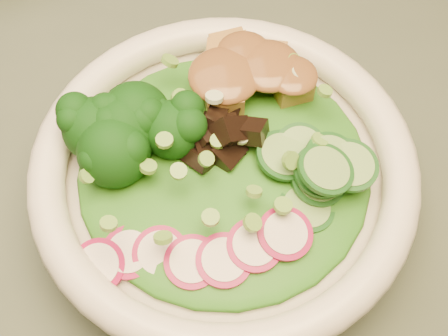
{
  "coord_description": "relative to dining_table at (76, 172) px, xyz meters",
  "views": [
    {
      "loc": [
        0.13,
        -0.33,
        1.2
      ],
      "look_at": [
        0.15,
        -0.11,
        0.81
      ],
      "focal_mm": 50.0,
      "sensor_mm": 36.0,
      "label": 1
    }
  ],
  "objects": [
    {
      "name": "broccoli_florets",
      "position": [
        0.08,
        -0.09,
        0.19
      ],
      "size": [
        0.09,
        0.09,
        0.05
      ],
      "primitive_type": null,
      "rotation": [
        0.0,
        0.0,
        -0.16
      ],
      "color": "black",
      "rests_on": "salad_bowl"
    },
    {
      "name": "tofu_cubes",
      "position": [
        0.17,
        -0.05,
        0.19
      ],
      "size": [
        0.1,
        0.08,
        0.04
      ],
      "primitive_type": null,
      "rotation": [
        0.0,
        0.0,
        -0.16
      ],
      "color": "#A76E37",
      "rests_on": "salad_bowl"
    },
    {
      "name": "cucumber_slices",
      "position": [
        0.21,
        -0.13,
        0.19
      ],
      "size": [
        0.08,
        0.08,
        0.04
      ],
      "primitive_type": null,
      "rotation": [
        0.0,
        0.0,
        -0.16
      ],
      "color": "#76A159",
      "rests_on": "salad_bowl"
    },
    {
      "name": "peanut_sauce",
      "position": [
        0.17,
        -0.05,
        0.2
      ],
      "size": [
        0.07,
        0.06,
        0.02
      ],
      "primitive_type": "ellipsoid",
      "color": "brown",
      "rests_on": "tofu_cubes"
    },
    {
      "name": "lettuce_bed",
      "position": [
        0.15,
        -0.11,
        0.18
      ],
      "size": [
        0.21,
        0.21,
        0.02
      ],
      "primitive_type": "ellipsoid",
      "color": "#1E6515",
      "rests_on": "salad_bowl"
    },
    {
      "name": "mushroom_heap",
      "position": [
        0.15,
        -0.1,
        0.19
      ],
      "size": [
        0.08,
        0.08,
        0.04
      ],
      "primitive_type": null,
      "rotation": [
        0.0,
        0.0,
        -0.16
      ],
      "color": "black",
      "rests_on": "salad_bowl"
    },
    {
      "name": "salad_bowl",
      "position": [
        0.15,
        -0.11,
        0.16
      ],
      "size": [
        0.28,
        0.28,
        0.08
      ],
      "rotation": [
        0.0,
        0.0,
        -0.16
      ],
      "color": "white",
      "rests_on": "dining_table"
    },
    {
      "name": "scallion_garnish",
      "position": [
        0.15,
        -0.11,
        0.2
      ],
      "size": [
        0.2,
        0.2,
        0.02
      ],
      "primitive_type": null,
      "color": "#6BA53A",
      "rests_on": "salad_bowl"
    },
    {
      "name": "floor",
      "position": [
        0.0,
        0.0,
        -0.64
      ],
      "size": [
        4.0,
        4.0,
        0.0
      ],
      "primitive_type": "plane",
      "color": "brown",
      "rests_on": "ground"
    },
    {
      "name": "dining_table",
      "position": [
        0.0,
        0.0,
        0.0
      ],
      "size": [
        1.2,
        0.8,
        0.75
      ],
      "color": "black",
      "rests_on": "ground"
    },
    {
      "name": "radish_slices",
      "position": [
        0.13,
        -0.18,
        0.18
      ],
      "size": [
        0.12,
        0.06,
        0.02
      ],
      "primitive_type": null,
      "rotation": [
        0.0,
        0.0,
        -0.16
      ],
      "color": "#950B40",
      "rests_on": "salad_bowl"
    }
  ]
}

